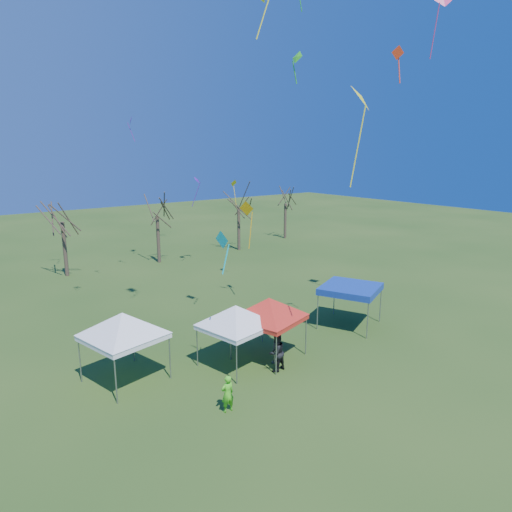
{
  "coord_description": "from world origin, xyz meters",
  "views": [
    {
      "loc": [
        -12.4,
        -15.26,
        10.43
      ],
      "look_at": [
        1.59,
        3.0,
        5.1
      ],
      "focal_mm": 32.0,
      "sensor_mm": 36.0,
      "label": 1
    }
  ],
  "objects_px": {
    "tent_blue": "(351,289)",
    "person_dark": "(277,352)",
    "tree_4": "(238,193)",
    "tree_3": "(156,199)",
    "person_grey": "(277,346)",
    "tree_5": "(286,191)",
    "person_green": "(227,394)",
    "tree_2": "(60,202)",
    "tent_white_mid": "(236,310)",
    "tent_red": "(269,302)",
    "tent_white_west": "(122,317)"
  },
  "relations": [
    {
      "from": "tree_4",
      "to": "tent_blue",
      "type": "distance_m",
      "value": 23.39
    },
    {
      "from": "tree_3",
      "to": "person_grey",
      "type": "bearing_deg",
      "value": -101.48
    },
    {
      "from": "person_grey",
      "to": "person_dark",
      "type": "height_order",
      "value": "person_dark"
    },
    {
      "from": "tree_3",
      "to": "tent_red",
      "type": "xyz_separation_m",
      "value": [
        -4.63,
        -22.37,
        -3.09
      ]
    },
    {
      "from": "tree_2",
      "to": "person_dark",
      "type": "relative_size",
      "value": 4.32
    },
    {
      "from": "tent_white_mid",
      "to": "person_green",
      "type": "distance_m",
      "value": 4.67
    },
    {
      "from": "person_green",
      "to": "tree_4",
      "type": "bearing_deg",
      "value": -124.01
    },
    {
      "from": "tree_4",
      "to": "person_dark",
      "type": "height_order",
      "value": "tree_4"
    },
    {
      "from": "tent_blue",
      "to": "person_dark",
      "type": "relative_size",
      "value": 2.24
    },
    {
      "from": "person_green",
      "to": "tree_5",
      "type": "bearing_deg",
      "value": -132.32
    },
    {
      "from": "tree_3",
      "to": "person_dark",
      "type": "height_order",
      "value": "tree_3"
    },
    {
      "from": "tree_4",
      "to": "tent_white_west",
      "type": "xyz_separation_m",
      "value": [
        -20.76,
        -20.22,
        -2.96
      ]
    },
    {
      "from": "tree_2",
      "to": "person_green",
      "type": "relative_size",
      "value": 5.18
    },
    {
      "from": "tent_red",
      "to": "person_grey",
      "type": "bearing_deg",
      "value": -94.75
    },
    {
      "from": "tent_blue",
      "to": "person_dark",
      "type": "distance_m",
      "value": 7.65
    },
    {
      "from": "tree_2",
      "to": "person_grey",
      "type": "xyz_separation_m",
      "value": [
        3.71,
        -23.41,
        -5.42
      ]
    },
    {
      "from": "tree_2",
      "to": "tent_blue",
      "type": "distance_m",
      "value": 24.92
    },
    {
      "from": "tree_4",
      "to": "tent_red",
      "type": "bearing_deg",
      "value": -122.0
    },
    {
      "from": "tent_white_west",
      "to": "tree_3",
      "type": "bearing_deg",
      "value": 60.56
    },
    {
      "from": "tree_4",
      "to": "person_green",
      "type": "bearing_deg",
      "value": -126.2
    },
    {
      "from": "tree_3",
      "to": "tree_5",
      "type": "distance_m",
      "value": 17.81
    },
    {
      "from": "tree_5",
      "to": "person_green",
      "type": "xyz_separation_m",
      "value": [
        -26.83,
        -27.29,
        -4.94
      ]
    },
    {
      "from": "tent_blue",
      "to": "tree_5",
      "type": "bearing_deg",
      "value": 56.85
    },
    {
      "from": "person_grey",
      "to": "tent_blue",
      "type": "bearing_deg",
      "value": 156.61
    },
    {
      "from": "tree_3",
      "to": "tent_blue",
      "type": "relative_size",
      "value": 1.87
    },
    {
      "from": "tree_4",
      "to": "tent_red",
      "type": "height_order",
      "value": "tree_4"
    },
    {
      "from": "tent_white_mid",
      "to": "person_grey",
      "type": "height_order",
      "value": "tent_white_mid"
    },
    {
      "from": "tent_white_mid",
      "to": "person_green",
      "type": "bearing_deg",
      "value": -129.85
    },
    {
      "from": "tent_red",
      "to": "tent_white_west",
      "type": "bearing_deg",
      "value": 162.77
    },
    {
      "from": "tent_white_mid",
      "to": "tent_red",
      "type": "height_order",
      "value": "tent_red"
    },
    {
      "from": "tree_3",
      "to": "tree_4",
      "type": "xyz_separation_m",
      "value": [
        9.32,
        -0.04,
        -0.02
      ]
    },
    {
      "from": "person_green",
      "to": "tent_red",
      "type": "bearing_deg",
      "value": -145.04
    },
    {
      "from": "tree_5",
      "to": "tree_4",
      "type": "bearing_deg",
      "value": -166.15
    },
    {
      "from": "tree_5",
      "to": "tent_red",
      "type": "height_order",
      "value": "tree_5"
    },
    {
      "from": "tree_2",
      "to": "tent_white_west",
      "type": "height_order",
      "value": "tree_2"
    },
    {
      "from": "tree_4",
      "to": "tent_blue",
      "type": "bearing_deg",
      "value": -108.41
    },
    {
      "from": "tent_white_west",
      "to": "tent_red",
      "type": "xyz_separation_m",
      "value": [
        6.8,
        -2.11,
        -0.11
      ]
    },
    {
      "from": "tree_2",
      "to": "tree_5",
      "type": "bearing_deg",
      "value": 3.7
    },
    {
      "from": "tent_blue",
      "to": "tree_2",
      "type": "bearing_deg",
      "value": 115.09
    },
    {
      "from": "tent_red",
      "to": "person_dark",
      "type": "relative_size",
      "value": 2.13
    },
    {
      "from": "tree_5",
      "to": "person_dark",
      "type": "bearing_deg",
      "value": -131.69
    },
    {
      "from": "person_green",
      "to": "tent_blue",
      "type": "bearing_deg",
      "value": -161.24
    },
    {
      "from": "tent_white_west",
      "to": "tent_white_mid",
      "type": "distance_m",
      "value": 5.28
    },
    {
      "from": "tree_5",
      "to": "person_green",
      "type": "distance_m",
      "value": 38.59
    },
    {
      "from": "person_dark",
      "to": "tree_5",
      "type": "bearing_deg",
      "value": -139.27
    },
    {
      "from": "tree_5",
      "to": "person_green",
      "type": "height_order",
      "value": "tree_5"
    },
    {
      "from": "person_dark",
      "to": "tree_2",
      "type": "bearing_deg",
      "value": -90.19
    },
    {
      "from": "tent_white_mid",
      "to": "tree_2",
      "type": "bearing_deg",
      "value": 94.88
    },
    {
      "from": "tree_4",
      "to": "tent_white_mid",
      "type": "bearing_deg",
      "value": -125.64
    },
    {
      "from": "tree_5",
      "to": "tent_white_mid",
      "type": "height_order",
      "value": "tree_5"
    }
  ]
}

